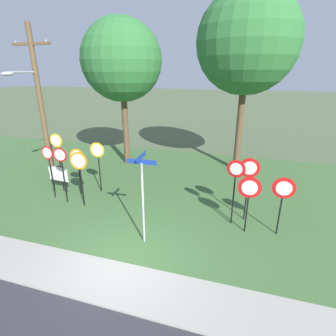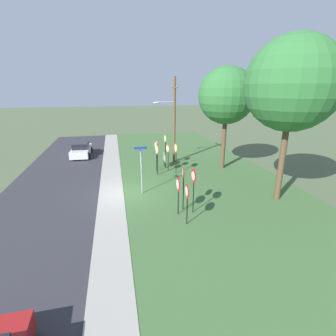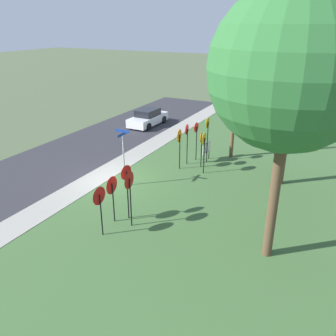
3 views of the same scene
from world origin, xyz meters
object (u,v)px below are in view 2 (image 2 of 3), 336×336
at_px(utility_pole, 173,117).
at_px(yield_sign_near_right, 178,187).
at_px(stop_sign_far_right, 176,152).
at_px(parked_hatchback_near, 81,150).
at_px(oak_tree_right, 293,84).
at_px(yield_sign_far_right, 183,178).
at_px(oak_tree_left, 227,96).
at_px(notice_board, 164,158).
at_px(stop_sign_near_right, 165,144).
at_px(stop_sign_far_center, 157,148).
at_px(stop_sign_center_tall, 156,150).
at_px(stop_sign_far_left, 157,153).
at_px(yield_sign_far_left, 193,180).
at_px(street_name_post, 141,166).
at_px(stop_sign_near_left, 168,152).
at_px(yield_sign_near_left, 187,195).

bearing_deg(utility_pole, yield_sign_near_right, -11.38).
bearing_deg(stop_sign_far_right, parked_hatchback_near, -134.91).
bearing_deg(oak_tree_right, yield_sign_far_right, -88.35).
bearing_deg(yield_sign_far_right, utility_pole, 179.33).
xyz_separation_m(oak_tree_left, oak_tree_right, (6.70, 0.79, 0.82)).
bearing_deg(notice_board, stop_sign_near_right, 25.72).
bearing_deg(stop_sign_far_right, stop_sign_far_center, -147.26).
bearing_deg(stop_sign_center_tall, stop_sign_far_left, -10.65).
relative_size(stop_sign_far_center, notice_board, 1.97).
bearing_deg(stop_sign_far_center, oak_tree_right, 41.67).
bearing_deg(yield_sign_near_right, parked_hatchback_near, -156.23).
distance_m(stop_sign_center_tall, yield_sign_far_left, 7.64).
height_order(stop_sign_far_right, parked_hatchback_near, stop_sign_far_right).
bearing_deg(stop_sign_far_right, oak_tree_left, 95.90).
bearing_deg(stop_sign_near_right, yield_sign_far_right, -5.04).
relative_size(stop_sign_center_tall, oak_tree_right, 0.27).
distance_m(oak_tree_left, parked_hatchback_near, 15.16).
relative_size(yield_sign_far_right, street_name_post, 0.82).
relative_size(stop_sign_near_right, yield_sign_near_right, 1.32).
distance_m(stop_sign_near_right, stop_sign_far_right, 1.87).
bearing_deg(stop_sign_far_left, yield_sign_far_right, -2.14).
xyz_separation_m(street_name_post, notice_board, (-5.41, 2.59, -1.03)).
height_order(stop_sign_near_left, stop_sign_far_right, stop_sign_far_right).
bearing_deg(oak_tree_right, notice_board, -144.95).
height_order(stop_sign_near_left, yield_sign_near_right, stop_sign_near_left).
bearing_deg(street_name_post, stop_sign_far_right, 135.24).
bearing_deg(yield_sign_near_right, stop_sign_far_center, 176.88).
relative_size(stop_sign_far_center, yield_sign_far_left, 0.97).
xyz_separation_m(stop_sign_far_right, yield_sign_far_right, (6.27, -1.11, 0.13)).
bearing_deg(yield_sign_far_right, stop_sign_far_right, 178.81).
xyz_separation_m(yield_sign_near_right, yield_sign_far_right, (-0.52, 0.42, 0.31)).
bearing_deg(stop_sign_center_tall, stop_sign_far_center, 157.66).
xyz_separation_m(stop_sign_near_left, street_name_post, (4.29, -2.65, 0.28)).
xyz_separation_m(stop_sign_far_center, stop_sign_center_tall, (0.86, -0.25, 0.05)).
bearing_deg(oak_tree_left, stop_sign_far_center, -101.57).
height_order(stop_sign_near_left, stop_sign_far_center, stop_sign_far_center).
distance_m(stop_sign_near_right, street_name_post, 5.91).
height_order(stop_sign_near_right, stop_sign_far_center, stop_sign_near_right).
relative_size(notice_board, oak_tree_right, 0.13).
distance_m(stop_sign_far_center, street_name_post, 5.57).
distance_m(street_name_post, utility_pole, 8.05).
distance_m(stop_sign_far_right, utility_pole, 4.10).
xyz_separation_m(yield_sign_near_right, yield_sign_far_left, (-0.05, 0.87, 0.31)).
xyz_separation_m(yield_sign_far_left, utility_pole, (-10.06, 1.16, 2.21)).
relative_size(yield_sign_far_left, notice_board, 2.04).
bearing_deg(parked_hatchback_near, stop_sign_far_left, 42.48).
bearing_deg(yield_sign_far_left, street_name_post, -145.76).
relative_size(street_name_post, utility_pole, 0.41).
bearing_deg(yield_sign_far_left, yield_sign_near_left, -33.85).
distance_m(yield_sign_near_right, parked_hatchback_near, 15.74).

